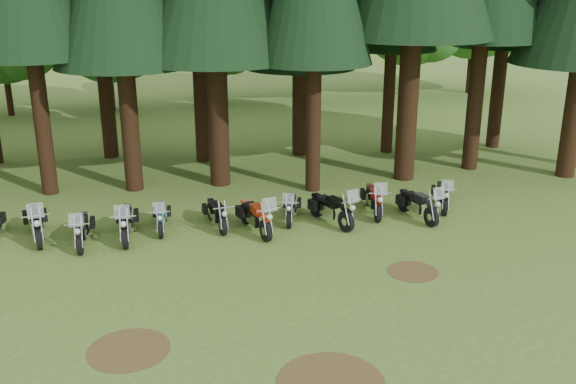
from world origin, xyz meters
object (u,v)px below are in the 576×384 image
at_px(motorcycle_1, 36,224).
at_px(motorcycle_3, 126,223).
at_px(motorcycle_10, 418,205).
at_px(motorcycle_4, 161,218).
at_px(motorcycle_5, 217,215).
at_px(motorcycle_7, 291,208).
at_px(motorcycle_6, 256,217).
at_px(motorcycle_11, 442,196).
at_px(motorcycle_2, 82,230).
at_px(motorcycle_8, 331,210).
at_px(motorcycle_9, 374,200).

relative_size(motorcycle_1, motorcycle_3, 1.04).
bearing_deg(motorcycle_10, motorcycle_4, 162.83).
xyz_separation_m(motorcycle_5, motorcycle_7, (2.47, 0.12, -0.01)).
distance_m(motorcycle_6, motorcycle_10, 5.47).
bearing_deg(motorcycle_11, motorcycle_4, -161.07).
xyz_separation_m(motorcycle_3, motorcycle_11, (10.69, 0.71, -0.05)).
bearing_deg(motorcycle_7, motorcycle_2, -157.06).
bearing_deg(motorcycle_6, motorcycle_7, 17.62).
bearing_deg(motorcycle_11, motorcycle_8, -152.39).
height_order(motorcycle_6, motorcycle_10, motorcycle_6).
xyz_separation_m(motorcycle_5, motorcycle_6, (1.16, -0.69, 0.07)).
bearing_deg(motorcycle_6, motorcycle_9, -2.19).
relative_size(motorcycle_2, motorcycle_10, 0.96).
distance_m(motorcycle_8, motorcycle_9, 1.79).
distance_m(motorcycle_1, motorcycle_5, 5.51).
bearing_deg(motorcycle_8, motorcycle_2, 160.04).
bearing_deg(motorcycle_6, motorcycle_5, 134.80).
distance_m(motorcycle_9, motorcycle_10, 1.49).
xyz_separation_m(motorcycle_7, motorcycle_11, (5.41, 0.16, 0.03)).
bearing_deg(motorcycle_4, motorcycle_1, -176.91).
bearing_deg(motorcycle_2, motorcycle_7, 6.48).
distance_m(motorcycle_6, motorcycle_7, 1.54).
distance_m(motorcycle_3, motorcycle_11, 10.72).
bearing_deg(motorcycle_10, motorcycle_9, 136.33).
relative_size(motorcycle_6, motorcycle_10, 1.04).
bearing_deg(motorcycle_2, motorcycle_4, 17.31).
bearing_deg(motorcycle_11, motorcycle_10, -128.62).
bearing_deg(motorcycle_1, motorcycle_5, -12.97).
bearing_deg(motorcycle_2, motorcycle_5, 8.88).
height_order(motorcycle_9, motorcycle_10, motorcycle_9).
xyz_separation_m(motorcycle_3, motorcycle_10, (9.45, -0.12, -0.02)).
height_order(motorcycle_6, motorcycle_11, motorcycle_6).
bearing_deg(motorcycle_8, motorcycle_11, -11.70).
bearing_deg(motorcycle_8, motorcycle_3, 158.22).
relative_size(motorcycle_7, motorcycle_10, 0.88).
height_order(motorcycle_1, motorcycle_2, motorcycle_1).
bearing_deg(motorcycle_10, motorcycle_5, 162.38).
relative_size(motorcycle_10, motorcycle_11, 1.08).
relative_size(motorcycle_8, motorcycle_11, 1.09).
height_order(motorcycle_6, motorcycle_9, motorcycle_6).
height_order(motorcycle_4, motorcycle_5, motorcycle_4).
bearing_deg(motorcycle_3, motorcycle_1, 171.11).
relative_size(motorcycle_2, motorcycle_5, 1.06).
height_order(motorcycle_3, motorcycle_5, motorcycle_3).
distance_m(motorcycle_4, motorcycle_7, 4.22).
height_order(motorcycle_2, motorcycle_3, motorcycle_3).
height_order(motorcycle_7, motorcycle_9, motorcycle_9).
distance_m(motorcycle_3, motorcycle_4, 1.17).
distance_m(motorcycle_10, motorcycle_11, 1.50).
distance_m(motorcycle_2, motorcycle_7, 6.61).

